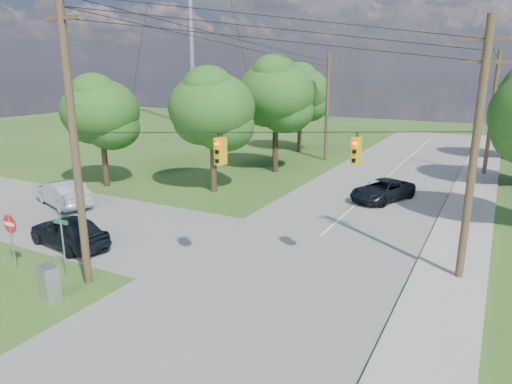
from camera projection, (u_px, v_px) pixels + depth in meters
The scene contains 19 objects.
ground at pixel (171, 313), 16.47m from camera, with size 140.00×140.00×0.00m, color #2C531B.
main_road at pixel (280, 272), 19.81m from camera, with size 10.00×100.00×0.03m, color gray.
sidewalk_east at pixel (445, 308), 16.73m from camera, with size 2.60×100.00×0.12m, color gray.
pole_sw at pixel (73, 132), 17.29m from camera, with size 2.00×0.32×12.00m.
pole_ne at pixel (475, 151), 17.78m from camera, with size 2.00×0.32×10.50m.
pole_north_e at pixel (492, 113), 36.57m from camera, with size 2.00×0.32×10.00m.
pole_north_w at pixel (327, 106), 42.92m from camera, with size 2.00×0.32×10.00m.
power_lines at pixel (329, 56), 23.21m from camera, with size 13.93×29.62×4.93m.
traffic_signals at pixel (289, 150), 17.63m from camera, with size 4.91×3.27×1.05m.
tree_w_near at pixel (212, 108), 31.33m from camera, with size 6.00×6.00×8.40m.
tree_w_mid at pixel (276, 93), 37.51m from camera, with size 6.40×6.40×9.22m.
tree_w_far at pixel (301, 92), 47.01m from camera, with size 6.00×6.00×8.73m.
tree_cross_n at pixel (100, 111), 32.95m from camera, with size 5.60×5.60×7.91m.
car_cross_dark at pixel (69, 231), 22.39m from camera, with size 1.91×4.75×1.62m, color black.
car_cross_silver at pixel (63, 193), 29.17m from camera, with size 1.78×5.12×1.69m, color silver.
car_main_north at pixel (382, 190), 30.38m from camera, with size 2.32×5.03×1.40m, color black.
control_cabinet at pixel (49, 283), 17.30m from camera, with size 0.76×0.55×1.38m, color #989A9D.
do_not_enter_sign at pixel (11, 230), 19.67m from camera, with size 0.84×0.08×2.51m.
street_name_sign at pixel (63, 240), 18.98m from camera, with size 0.76×0.12×2.55m.
Camera 1 is at (9.70, -11.53, 8.55)m, focal length 32.00 mm.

